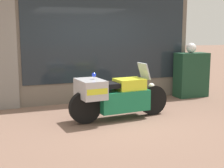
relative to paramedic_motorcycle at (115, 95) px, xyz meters
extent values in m
plane|color=#7A5B4C|center=(0.14, 0.01, -0.53)|extent=(60.00, 60.00, 0.00)
cube|color=#6B6056|center=(0.14, 2.01, 1.33)|extent=(5.65, 0.40, 3.71)
cube|color=#1E262D|center=(0.54, 1.79, 1.38)|extent=(4.54, 0.02, 2.71)
cube|color=slate|center=(0.50, 2.02, -0.25)|extent=(4.32, 0.30, 0.55)
cube|color=silver|center=(0.50, 2.16, 0.77)|extent=(4.32, 0.02, 1.54)
cube|color=beige|center=(0.50, 2.02, 1.53)|extent=(4.32, 0.30, 0.03)
cube|color=navy|center=(-1.01, 2.02, 1.57)|extent=(0.18, 0.04, 0.05)
cube|color=#B7B2A8|center=(0.00, 2.02, 1.57)|extent=(0.18, 0.04, 0.05)
cube|color=maroon|center=(1.01, 2.02, 1.57)|extent=(0.18, 0.04, 0.05)
cube|color=#195623|center=(2.02, 2.02, 1.57)|extent=(0.18, 0.04, 0.05)
cube|color=red|center=(-1.00, 1.95, 0.16)|extent=(0.19, 0.02, 0.27)
cube|color=#2D8E42|center=(0.00, 1.95, 0.16)|extent=(0.19, 0.01, 0.27)
cube|color=#2866B7|center=(1.00, 1.95, 0.16)|extent=(0.19, 0.01, 0.27)
cube|color=yellow|center=(2.01, 1.95, 0.16)|extent=(0.19, 0.01, 0.27)
cylinder|color=black|center=(0.95, 0.07, -0.19)|extent=(0.68, 0.19, 0.67)
cylinder|color=black|center=(-0.67, -0.05, -0.19)|extent=(0.68, 0.19, 0.67)
cube|color=#19754C|center=(0.18, 0.01, -0.12)|extent=(1.14, 0.61, 0.44)
cube|color=yellow|center=(0.35, 0.03, 0.20)|extent=(0.64, 0.52, 0.27)
cube|color=black|center=(-0.07, -0.01, 0.23)|extent=(0.67, 0.44, 0.10)
cube|color=#B7B7BC|center=(-0.55, -0.04, 0.19)|extent=(0.54, 0.77, 0.38)
cube|color=yellow|center=(-0.55, -0.04, 0.19)|extent=(0.49, 0.77, 0.11)
cube|color=#B2BCC6|center=(0.71, 0.05, 0.48)|extent=(0.17, 0.38, 0.36)
sphere|color=white|center=(0.91, 0.07, 0.13)|extent=(0.14, 0.14, 0.14)
sphere|color=blue|center=(-0.47, -0.04, 0.47)|extent=(0.09, 0.09, 0.09)
cube|color=#193D28|center=(2.95, 1.44, 0.11)|extent=(0.93, 0.47, 1.27)
sphere|color=white|center=(2.91, 1.44, 0.88)|extent=(0.28, 0.28, 0.28)
camera|label=1|loc=(-2.40, -6.02, 1.33)|focal=50.00mm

